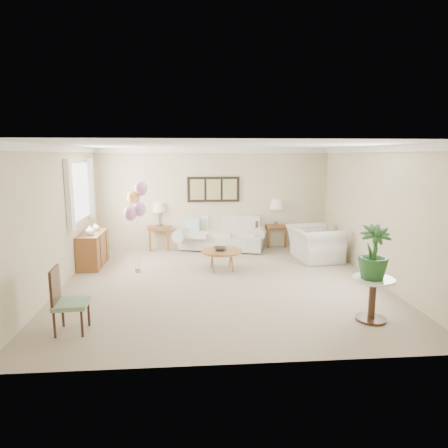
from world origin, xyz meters
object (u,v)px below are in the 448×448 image
Objects in this scene: sofa at (222,236)px; balloon_cluster at (136,203)px; coffee_table at (222,252)px; armchair at (315,244)px; accent_chair at (66,299)px.

sofa is 2.93m from balloon_cluster.
coffee_table is (-0.15, -1.95, 0.06)m from sofa.
accent_chair reaches higher than armchair.
accent_chair is (-2.52, -4.79, 0.14)m from sofa.
coffee_table is at bearing 50.20° from accent_chair.
balloon_cluster is (-1.76, 0.03, 1.06)m from coffee_table.
armchair is at bearing 16.47° from coffee_table.
balloon_cluster reaches higher than sofa.
balloon_cluster is at bearing 93.20° from armchair.
balloon_cluster is (0.61, 2.87, 0.98)m from accent_chair.
balloon_cluster is (-3.98, -0.63, 1.07)m from armchair.
sofa is at bearing 85.66° from coffee_table.
sofa reaches higher than coffee_table.
armchair is 5.77m from accent_chair.
accent_chair is (-4.59, -3.50, 0.09)m from armchair.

